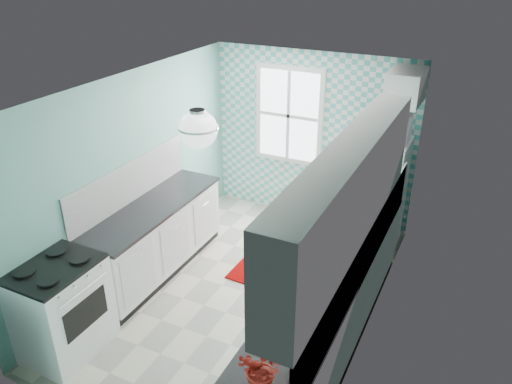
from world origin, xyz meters
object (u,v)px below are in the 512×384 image
at_px(fruit_bowl, 290,339).
at_px(microwave, 385,127).
at_px(ceiling_light, 198,129).
at_px(stove, 62,307).
at_px(fridge, 377,194).
at_px(sink, 362,223).
at_px(potted_plant, 263,370).

relative_size(fruit_bowl, microwave, 0.49).
bearing_deg(microwave, fruit_bowl, 92.27).
height_order(ceiling_light, stove, ceiling_light).
height_order(fridge, stove, fridge).
relative_size(ceiling_light, fridge, 0.23).
relative_size(fridge, microwave, 2.52).
distance_m(sink, potted_plant, 2.65).
bearing_deg(ceiling_light, sink, 50.28).
bearing_deg(fridge, sink, -88.35).
height_order(stove, microwave, microwave).
height_order(ceiling_light, potted_plant, ceiling_light).
xyz_separation_m(fruit_bowl, potted_plant, (0.00, -0.51, 0.14)).
bearing_deg(stove, fridge, 59.44).
bearing_deg(sink, stove, -136.26).
relative_size(stove, fruit_bowl, 3.35).
xyz_separation_m(fruit_bowl, microwave, (-0.09, 3.27, 0.73)).
bearing_deg(ceiling_light, stove, -145.53).
height_order(sink, potted_plant, sink).
bearing_deg(fruit_bowl, potted_plant, -90.00).
distance_m(sink, fruit_bowl, 2.14).
bearing_deg(stove, microwave, 59.44).
height_order(fridge, microwave, microwave).
bearing_deg(microwave, potted_plant, 92.06).
bearing_deg(stove, ceiling_light, 38.03).
xyz_separation_m(sink, microwave, (-0.09, 1.14, 0.78)).
relative_size(fridge, sink, 2.89).
height_order(fridge, fruit_bowl, fridge).
xyz_separation_m(stove, sink, (2.40, 2.27, 0.41)).
bearing_deg(fridge, fruit_bowl, -91.53).
bearing_deg(stove, fruit_bowl, 6.79).
bearing_deg(potted_plant, microwave, 91.36).
distance_m(fridge, potted_plant, 3.80).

